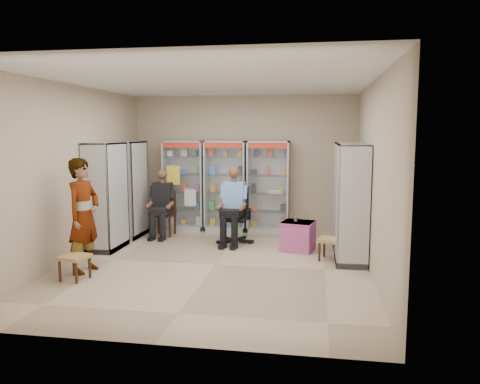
% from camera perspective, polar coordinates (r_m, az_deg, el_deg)
% --- Properties ---
extents(floor, '(6.00, 6.00, 0.00)m').
position_cam_1_polar(floor, '(7.90, -3.01, -8.81)').
color(floor, tan).
rests_on(floor, ground).
extents(room_shell, '(5.02, 6.02, 3.01)m').
position_cam_1_polar(room_shell, '(7.59, -3.11, 5.61)').
color(room_shell, tan).
rests_on(room_shell, ground).
extents(cabinet_back_left, '(0.90, 0.50, 2.00)m').
position_cam_1_polar(cabinet_back_left, '(10.62, -6.78, 0.82)').
color(cabinet_back_left, silver).
rests_on(cabinet_back_left, floor).
extents(cabinet_back_mid, '(0.90, 0.50, 2.00)m').
position_cam_1_polar(cabinet_back_mid, '(10.40, -1.75, 0.73)').
color(cabinet_back_mid, '#ABAEB2').
rests_on(cabinet_back_mid, floor).
extents(cabinet_back_right, '(0.90, 0.50, 2.00)m').
position_cam_1_polar(cabinet_back_right, '(10.27, 3.47, 0.63)').
color(cabinet_back_right, silver).
rests_on(cabinet_back_right, floor).
extents(cabinet_right_far, '(0.90, 0.50, 2.00)m').
position_cam_1_polar(cabinet_right_far, '(9.11, 12.99, -0.39)').
color(cabinet_right_far, '#B4B6BC').
rests_on(cabinet_right_far, floor).
extents(cabinet_right_near, '(0.90, 0.50, 2.00)m').
position_cam_1_polar(cabinet_right_near, '(8.03, 13.49, -1.44)').
color(cabinet_right_near, '#A5A8AC').
rests_on(cabinet_right_near, floor).
extents(cabinet_left_far, '(0.90, 0.50, 2.00)m').
position_cam_1_polar(cabinet_left_far, '(10.06, -13.35, 0.31)').
color(cabinet_left_far, silver).
rests_on(cabinet_left_far, floor).
extents(cabinet_left_near, '(0.90, 0.50, 2.00)m').
position_cam_1_polar(cabinet_left_near, '(9.06, -16.01, -0.53)').
color(cabinet_left_near, silver).
rests_on(cabinet_left_near, floor).
extents(wooden_chair, '(0.42, 0.42, 0.94)m').
position_cam_1_polar(wooden_chair, '(10.08, -9.25, -2.61)').
color(wooden_chair, '#332113').
rests_on(wooden_chair, floor).
extents(seated_customer, '(0.44, 0.60, 1.34)m').
position_cam_1_polar(seated_customer, '(10.00, -9.36, -1.53)').
color(seated_customer, black).
rests_on(seated_customer, floor).
extents(office_chair, '(0.67, 0.67, 1.12)m').
position_cam_1_polar(office_chair, '(9.26, -0.64, -2.85)').
color(office_chair, black).
rests_on(office_chair, floor).
extents(seated_shopkeeper, '(0.53, 0.69, 1.42)m').
position_cam_1_polar(seated_shopkeeper, '(9.19, -0.70, -1.97)').
color(seated_shopkeeper, '#6B95D4').
rests_on(seated_shopkeeper, floor).
extents(pink_trunk, '(0.67, 0.66, 0.54)m').
position_cam_1_polar(pink_trunk, '(8.81, 7.05, -5.34)').
color(pink_trunk, '#C74F9F').
rests_on(pink_trunk, floor).
extents(tea_glass, '(0.07, 0.07, 0.09)m').
position_cam_1_polar(tea_glass, '(8.79, 6.81, -3.25)').
color(tea_glass, '#5A1007').
rests_on(tea_glass, pink_trunk).
extents(woven_stool_a, '(0.47, 0.47, 0.38)m').
position_cam_1_polar(woven_stool_a, '(8.26, 10.97, -6.85)').
color(woven_stool_a, '#A67B46').
rests_on(woven_stool_a, floor).
extents(woven_stool_b, '(0.44, 0.44, 0.38)m').
position_cam_1_polar(woven_stool_b, '(7.48, -19.48, -8.67)').
color(woven_stool_b, '#A57145').
rests_on(woven_stool_b, floor).
extents(standing_man, '(0.54, 0.72, 1.80)m').
position_cam_1_polar(standing_man, '(7.71, -18.53, -2.73)').
color(standing_man, gray).
rests_on(standing_man, floor).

